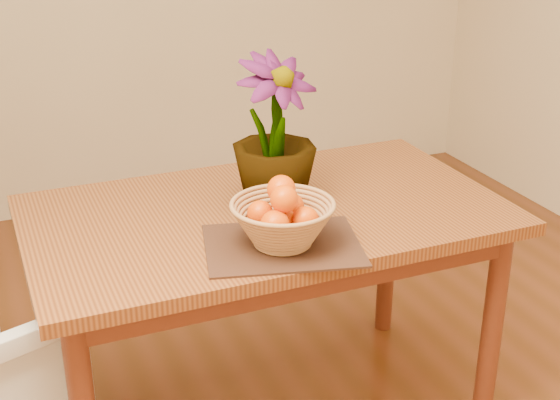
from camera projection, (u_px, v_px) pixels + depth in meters
name	position (u px, v px, depth m)	size (l,w,h in m)	color
table	(266.00, 235.00, 2.34)	(1.40, 0.80, 0.75)	brown
placemat	(283.00, 245.00, 2.07)	(0.41, 0.31, 0.01)	#3C1F15
wicker_basket	(283.00, 225.00, 2.05)	(0.28, 0.28, 0.11)	#B47A4B
orange_pile	(283.00, 209.00, 2.03)	(0.16, 0.17, 0.14)	#E75103
potted_plant	(274.00, 132.00, 2.26)	(0.25, 0.25, 0.45)	#184012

